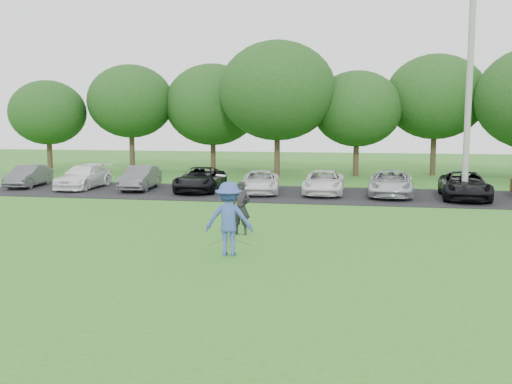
% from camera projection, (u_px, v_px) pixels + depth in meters
% --- Properties ---
extents(ground, '(100.00, 100.00, 0.00)m').
position_uv_depth(ground, '(232.00, 255.00, 15.44)').
color(ground, '#2B7320').
rests_on(ground, ground).
extents(parking_lot, '(32.00, 6.50, 0.03)m').
position_uv_depth(parking_lot, '(291.00, 194.00, 28.11)').
color(parking_lot, black).
rests_on(parking_lot, ground).
extents(utility_pole, '(0.28, 0.28, 9.73)m').
position_uv_depth(utility_pole, '(469.00, 92.00, 25.35)').
color(utility_pole, gray).
rests_on(utility_pole, ground).
extents(frisbee_player, '(1.36, 0.88, 2.22)m').
position_uv_depth(frisbee_player, '(229.00, 219.00, 15.40)').
color(frisbee_player, '#37519C').
rests_on(frisbee_player, ground).
extents(camera_bystander, '(0.65, 0.47, 1.70)m').
position_uv_depth(camera_bystander, '(241.00, 208.00, 18.19)').
color(camera_bystander, black).
rests_on(camera_bystander, ground).
extents(parked_cars, '(30.68, 5.06, 1.25)m').
position_uv_depth(parked_cars, '(297.00, 182.00, 28.06)').
color(parked_cars, '#54565B').
rests_on(parked_cars, parking_lot).
extents(tree_row, '(42.39, 9.85, 8.64)m').
position_uv_depth(tree_row, '(334.00, 100.00, 36.74)').
color(tree_row, '#38281C').
rests_on(tree_row, ground).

